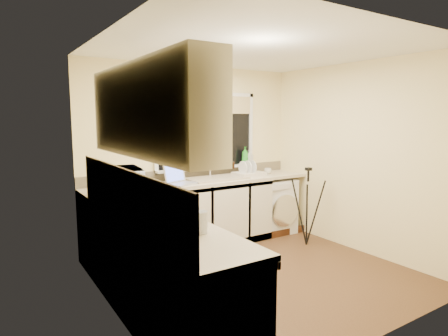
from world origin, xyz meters
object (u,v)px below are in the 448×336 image
tripod (307,206)px  microwave (121,184)px  kettle (134,191)px  soap_bottle_clear (249,157)px  laptop (179,179)px  steel_jar (156,214)px  dish_rack (249,174)px  plant_d (224,157)px  soap_bottle_green (245,155)px  cup_back (268,171)px  washing_machine (272,205)px  plant_c (213,159)px  glass_jug (200,222)px  plant_a (175,161)px  cup_left (188,225)px

tripod → microwave: 2.57m
kettle → soap_bottle_clear: size_ratio=0.92×
laptop → soap_bottle_clear: bearing=-7.6°
steel_jar → microwave: microwave is taller
dish_rack → plant_d: bearing=134.2°
laptop → dish_rack: (1.13, 0.04, -0.04)m
soap_bottle_green → cup_back: soap_bottle_green is taller
washing_machine → soap_bottle_clear: 0.82m
laptop → plant_c: (0.66, 0.26, 0.19)m
glass_jug → plant_a: plant_a is taller
steel_jar → soap_bottle_green: 2.80m
steel_jar → plant_a: plant_a is taller
steel_jar → cup_left: 0.37m
glass_jug → cup_left: (-0.04, 0.12, -0.04)m
dish_rack → cup_left: 2.72m
glass_jug → plant_d: plant_d is taller
tripod → glass_jug: bearing=-134.3°
soap_bottle_clear → glass_jug: bearing=-133.3°
microwave → soap_bottle_clear: (2.21, 0.76, 0.09)m
tripod → plant_d: plant_d is taller
cup_back → cup_left: size_ratio=1.24×
microwave → plant_c: bearing=-56.9°
dish_rack → steel_jar: steel_jar is taller
dish_rack → plant_a: size_ratio=1.87×
laptop → plant_a: size_ratio=1.90×
washing_machine → laptop: laptop is taller
tripod → dish_rack: bearing=140.5°
laptop → plant_d: plant_d is taller
steel_jar → tripod: bearing=17.7°
glass_jug → steel_jar: glass_jug is taller
laptop → cup_left: laptop is taller
kettle → plant_a: plant_a is taller
dish_rack → glass_jug: bearing=-134.7°
laptop → steel_jar: laptop is taller
dish_rack → microwave: microwave is taller
washing_machine → laptop: 1.69m
steel_jar → microwave: (0.04, 1.00, 0.10)m
plant_c → steel_jar: bearing=-132.4°
soap_bottle_green → glass_jug: bearing=-132.2°
washing_machine → plant_c: size_ratio=3.87×
steel_jar → plant_d: bearing=44.4°
laptop → dish_rack: laptop is taller
laptop → plant_a: bearing=54.3°
tripod → plant_c: size_ratio=5.08×
kettle → plant_a: (0.90, 0.89, 0.17)m
soap_bottle_clear → cup_back: 0.35m
microwave → steel_jar: bearing=-175.1°
cup_left → glass_jug: bearing=-70.9°
plant_d → soap_bottle_clear: 0.43m
laptop → tripod: bearing=-42.2°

